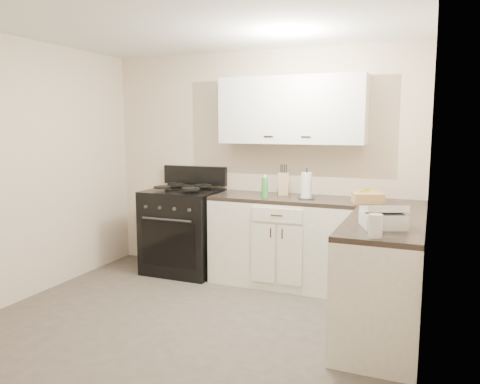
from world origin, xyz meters
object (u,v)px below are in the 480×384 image
at_px(stove, 184,232).
at_px(wicker_basket, 368,198).
at_px(countertop_grill, 383,220).
at_px(knife_block, 284,184).
at_px(paper_towel, 306,186).

height_order(stove, wicker_basket, wicker_basket).
bearing_deg(countertop_grill, wicker_basket, 82.09).
bearing_deg(knife_block, countertop_grill, -62.92).
bearing_deg(knife_block, paper_towel, -43.67).
height_order(knife_block, wicker_basket, knife_block).
xyz_separation_m(stove, countertop_grill, (2.29, -1.13, 0.53)).
relative_size(stove, countertop_grill, 3.36).
distance_m(paper_towel, countertop_grill, 1.40).
bearing_deg(wicker_basket, countertop_grill, -77.50).
distance_m(wicker_basket, countertop_grill, 1.12).
xyz_separation_m(knife_block, countertop_grill, (1.15, -1.27, -0.07)).
bearing_deg(stove, knife_block, 7.19).
distance_m(knife_block, paper_towel, 0.33).
height_order(knife_block, paper_towel, paper_towel).
bearing_deg(paper_towel, countertop_grill, -52.41).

